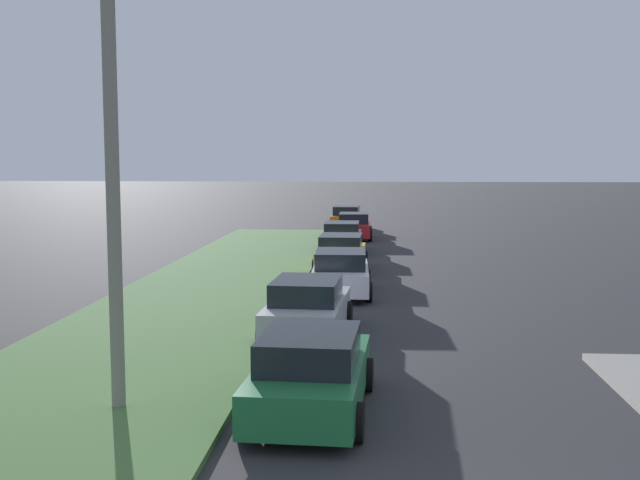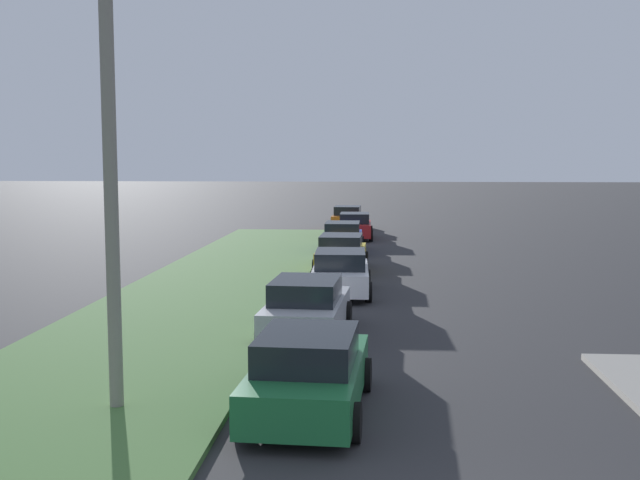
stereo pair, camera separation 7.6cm
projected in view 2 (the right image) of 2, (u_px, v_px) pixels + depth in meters
The scene contains 9 objects.
grass_median at pixel (136, 349), 17.65m from camera, with size 60.00×6.00×0.12m, color #477238.
parked_car_green at pixel (309, 373), 13.30m from camera, with size 4.39×2.19×1.47m.
parked_car_silver at pixel (307, 308), 19.17m from camera, with size 4.39×2.19×1.47m.
parked_car_white at pixel (340, 273), 25.07m from camera, with size 4.34×2.10×1.47m.
parked_car_yellow at pixel (341, 253), 30.37m from camera, with size 4.34×2.10×1.47m.
parked_car_blue at pixel (343, 238), 36.52m from camera, with size 4.31×2.04×1.47m.
parked_car_red at pixel (355, 226), 42.79m from camera, with size 4.32×2.06×1.47m.
parked_car_orange at pixel (348, 218), 49.25m from camera, with size 4.37×2.16×1.47m.
streetlight at pixel (130, 162), 12.91m from camera, with size 0.52×2.88×7.50m.
Camera 2 is at (-6.93, 1.69, 4.41)m, focal length 42.84 mm.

